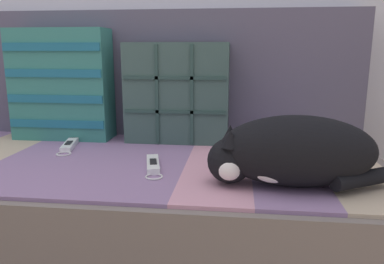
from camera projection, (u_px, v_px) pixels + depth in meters
couch at (78, 207)px, 1.31m from camera, size 2.09×0.85×0.39m
sofa_backrest at (107, 73)px, 1.56m from camera, size 2.05×0.14×0.49m
throw_pillow_quilted at (177, 93)px, 1.40m from camera, size 0.38×0.14×0.37m
throw_pillow_striped at (62, 85)px, 1.45m from camera, size 0.38×0.14×0.42m
sleeping_cat at (289, 153)px, 0.95m from camera, size 0.47×0.20×0.18m
game_remote_near at (153, 165)px, 1.11m from camera, size 0.09×0.21×0.02m
game_remote_far at (69, 145)px, 1.33m from camera, size 0.09×0.20×0.02m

